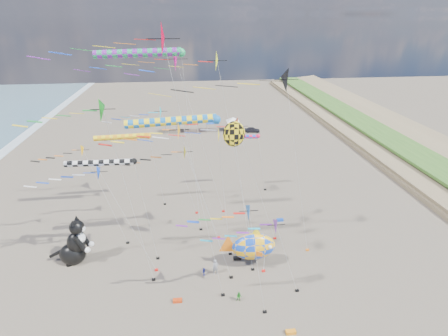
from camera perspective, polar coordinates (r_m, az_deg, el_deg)
name	(u,v)px	position (r m, az deg, el deg)	size (l,w,h in m)	color
delta_kite_0	(266,82)	(34.43, 6.94, 13.77)	(16.93, 2.65, 21.77)	black
delta_kite_1	(239,127)	(37.93, 2.44, 6.74)	(13.99, 2.62, 16.50)	#C03108
delta_kite_2	(177,137)	(30.95, -7.70, 5.08)	(10.86, 2.01, 17.57)	orange
delta_kite_3	(80,155)	(41.18, -22.39, 2.04)	(8.01, 1.51, 13.23)	#FFAE07
delta_kite_4	(263,223)	(32.55, 6.46, -8.89)	(9.18, 1.76, 9.81)	#6F24A0
delta_kite_5	(98,181)	(35.78, -19.91, -1.97)	(10.41, 1.83, 12.64)	blue
delta_kite_6	(215,63)	(36.10, -1.54, 16.82)	(11.65, 2.15, 23.08)	#D5E51A
delta_kite_7	(180,60)	(43.41, -7.22, 17.09)	(15.83, 3.19, 22.90)	#DF0784
delta_kite_8	(157,114)	(44.76, -10.87, 8.69)	(10.16, 1.83, 15.99)	#0CC6DC
delta_kite_9	(236,218)	(28.94, 1.90, -8.22)	(7.88, 1.81, 11.97)	#0651B3
delta_kite_10	(155,41)	(26.99, -11.16, 19.71)	(12.92, 2.64, 25.89)	red
delta_kite_11	(101,111)	(31.65, -19.42, 8.71)	(9.31, 2.33, 19.96)	#10841A
delta_kite_12	(175,153)	(39.44, -8.06, 2.47)	(10.54, 1.85, 13.15)	yellow
windsock_0	(124,137)	(49.34, -15.95, 4.87)	(8.90, 0.78, 11.23)	orange
windsock_1	(176,121)	(34.71, -7.86, 7.54)	(10.56, 0.90, 16.96)	#1261B7
windsock_2	(142,54)	(39.27, -13.16, 17.71)	(10.66, 0.93, 22.80)	#1B9654
windsock_3	(103,163)	(37.17, -19.12, 0.73)	(8.46, 0.68, 12.73)	black
windsock_4	(244,137)	(52.62, 3.33, 5.06)	(6.62, 0.60, 9.57)	#EE1045
angelfish_kite	(232,135)	(34.39, 1.32, 5.34)	(3.74, 3.02, 16.60)	yellow
cat_inflatable	(73,240)	(43.23, -23.45, -10.75)	(4.35, 2.18, 5.87)	black
fish_inflatable	(253,246)	(39.34, 4.77, -12.65)	(6.50, 2.57, 5.19)	blue
person_adult	(215,267)	(39.36, -1.41, -15.86)	(0.67, 0.44, 1.85)	gray
child_green	(239,297)	(36.66, 2.47, -20.27)	(0.54, 0.42, 1.11)	#207E21
child_blue	(204,271)	(39.55, -3.30, -16.51)	(0.57, 0.24, 0.97)	#242CA1
kite_bag_0	(280,220)	(49.08, 9.12, -8.37)	(0.90, 0.44, 0.30)	blue
kite_bag_1	(178,301)	(37.14, -7.59, -20.67)	(0.90, 0.44, 0.30)	red
kite_bag_2	(237,258)	(41.81, 2.18, -14.48)	(0.90, 0.44, 0.30)	black
kite_bag_3	(291,332)	(34.83, 10.85, -24.80)	(0.90, 0.44, 0.30)	orange
tent_row	(202,119)	(84.33, -3.63, 8.02)	(19.20, 4.20, 3.80)	silver
parked_car	(252,130)	(84.57, 4.61, 6.25)	(1.47, 3.66, 1.25)	#26262D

